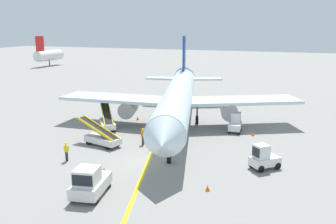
% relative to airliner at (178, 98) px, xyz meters
% --- Properties ---
extents(ground_plane, '(300.00, 300.00, 0.00)m').
position_rel_airliner_xyz_m(ground_plane, '(1.79, -11.89, -3.42)').
color(ground_plane, gray).
extents(taxi_line_yellow, '(23.45, 76.66, 0.01)m').
position_rel_airliner_xyz_m(taxi_line_yellow, '(0.16, -6.89, -3.41)').
color(taxi_line_yellow, yellow).
rests_on(taxi_line_yellow, ground).
extents(airliner, '(27.76, 34.61, 10.10)m').
position_rel_airliner_xyz_m(airliner, '(0.00, 0.00, 0.00)').
color(airliner, silver).
rests_on(airliner, ground).
extents(pushback_tug, '(2.61, 3.92, 2.20)m').
position_rel_airliner_xyz_m(pushback_tug, '(0.78, -19.42, -2.42)').
color(pushback_tug, silver).
rests_on(pushback_tug, ground).
extents(baggage_tug_near_wing, '(2.61, 2.62, 2.10)m').
position_rel_airliner_xyz_m(baggage_tug_near_wing, '(11.17, -9.82, -2.49)').
color(baggage_tug_near_wing, silver).
rests_on(baggage_tug_near_wing, ground).
extents(baggage_tug_by_cargo_door, '(1.54, 2.52, 2.10)m').
position_rel_airliner_xyz_m(baggage_tug_by_cargo_door, '(6.68, 0.39, -2.49)').
color(baggage_tug_by_cargo_door, silver).
rests_on(baggage_tug_by_cargo_door, ground).
extents(belt_loader_forward_hold, '(4.01, 4.74, 2.59)m').
position_rel_airliner_xyz_m(belt_loader_forward_hold, '(-7.20, -3.91, -2.64)').
color(belt_loader_forward_hold, silver).
rests_on(belt_loader_forward_hold, ground).
extents(belt_loader_aft_hold, '(5.16, 2.36, 2.59)m').
position_rel_airliner_xyz_m(belt_loader_aft_hold, '(-4.47, -9.47, -2.64)').
color(belt_loader_aft_hold, silver).
rests_on(belt_loader_aft_hold, ground).
extents(ground_crew_marshaller, '(0.36, 0.24, 1.70)m').
position_rel_airliner_xyz_m(ground_crew_marshaller, '(-4.96, -14.39, -2.51)').
color(ground_crew_marshaller, '#26262D').
rests_on(ground_crew_marshaller, ground).
extents(ground_crew_wing_walker, '(0.36, 0.24, 1.70)m').
position_rel_airliner_xyz_m(ground_crew_wing_walker, '(-0.81, -7.74, -2.51)').
color(ground_crew_wing_walker, '#26262D').
rests_on(ground_crew_wing_walker, ground).
extents(safety_cone_nose_left, '(0.36, 0.36, 0.44)m').
position_rel_airliner_xyz_m(safety_cone_nose_left, '(-0.55, -15.45, -3.20)').
color(safety_cone_nose_left, orange).
rests_on(safety_cone_nose_left, ground).
extents(safety_cone_nose_right, '(0.36, 0.36, 0.44)m').
position_rel_airliner_xyz_m(safety_cone_nose_right, '(-5.75, 0.95, -3.20)').
color(safety_cone_nose_right, orange).
rests_on(safety_cone_nose_right, ground).
extents(safety_cone_wingtip_left, '(0.36, 0.36, 0.44)m').
position_rel_airliner_xyz_m(safety_cone_wingtip_left, '(8.10, -15.62, -3.20)').
color(safety_cone_wingtip_left, orange).
rests_on(safety_cone_wingtip_left, ground).
extents(safety_cone_wingtip_right, '(0.36, 0.36, 0.44)m').
position_rel_airliner_xyz_m(safety_cone_wingtip_right, '(-0.52, -6.79, -3.20)').
color(safety_cone_wingtip_right, orange).
rests_on(safety_cone_wingtip_right, ground).
extents(safety_cone_tail_area, '(0.36, 0.36, 0.44)m').
position_rel_airliner_xyz_m(safety_cone_tail_area, '(8.82, -0.59, -3.20)').
color(safety_cone_tail_area, orange).
rests_on(safety_cone_tail_area, ground).
extents(distant_aircraft_far_left, '(3.00, 10.10, 8.80)m').
position_rel_airliner_xyz_m(distant_aircraft_far_left, '(-59.12, 49.22, -0.20)').
color(distant_aircraft_far_left, silver).
rests_on(distant_aircraft_far_left, ground).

